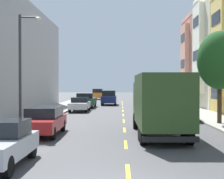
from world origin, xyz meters
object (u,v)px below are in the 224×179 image
(street_lamp, at_px, (23,63))
(parked_pickup_sky, at_px, (162,102))
(delivery_box_truck, at_px, (159,101))
(street_tree_second, at_px, (220,60))
(parked_hatchback_silver, at_px, (0,143))
(parked_wagon_red, at_px, (44,120))
(parked_sedan_champagne, at_px, (149,97))
(parked_suv_orange, at_px, (98,94))
(moving_navy_sedan, at_px, (109,98))
(parked_suv_teal, at_px, (179,107))
(parked_pickup_forest, at_px, (86,101))
(parked_sedan_white, at_px, (80,104))

(street_lamp, bearing_deg, parked_pickup_sky, 60.09)
(street_lamp, height_order, delivery_box_truck, street_lamp)
(street_tree_second, relative_size, parked_hatchback_silver, 1.54)
(delivery_box_truck, relative_size, parked_wagon_red, 1.65)
(street_tree_second, distance_m, parked_sedan_champagne, 32.93)
(delivery_box_truck, relative_size, parked_suv_orange, 1.61)
(parked_hatchback_silver, distance_m, moving_navy_sedan, 34.44)
(parked_suv_teal, bearing_deg, parked_pickup_sky, 90.08)
(parked_hatchback_silver, relative_size, moving_navy_sedan, 0.84)
(parked_suv_teal, xyz_separation_m, parked_pickup_sky, (-0.01, 10.88, -0.16))
(street_tree_second, bearing_deg, street_lamp, -165.07)
(street_lamp, relative_size, parked_suv_teal, 1.37)
(street_lamp, xyz_separation_m, parked_pickup_forest, (1.64, 20.33, -3.18))
(street_lamp, bearing_deg, delivery_box_truck, -13.21)
(delivery_box_truck, bearing_deg, moving_navy_sedan, 97.41)
(street_lamp, xyz_separation_m, parked_suv_orange, (1.51, 43.29, -3.02))
(street_tree_second, xyz_separation_m, parked_hatchback_silver, (-10.69, -11.76, -3.59))
(parked_wagon_red, bearing_deg, parked_suv_teal, 43.77)
(delivery_box_truck, relative_size, parked_pickup_sky, 1.46)
(street_lamp, height_order, parked_suv_teal, street_lamp)
(parked_hatchback_silver, bearing_deg, street_tree_second, 47.71)
(street_lamp, distance_m, parked_pickup_forest, 20.64)
(parked_suv_orange, height_order, parked_sedan_white, parked_suv_orange)
(parked_suv_orange, distance_m, parked_pickup_sky, 26.88)
(parked_sedan_champagne, bearing_deg, parked_suv_teal, -90.11)
(parked_pickup_forest, xyz_separation_m, parked_hatchback_silver, (0.02, -28.79, -0.07))
(delivery_box_truck, height_order, moving_navy_sedan, delivery_box_truck)
(parked_wagon_red, height_order, parked_sedan_champagne, parked_wagon_red)
(parked_suv_teal, bearing_deg, delivery_box_truck, -106.15)
(parked_sedan_white, bearing_deg, parked_pickup_forest, 89.39)
(street_tree_second, relative_size, street_lamp, 0.93)
(parked_pickup_forest, bearing_deg, parked_sedan_white, -90.61)
(parked_wagon_red, xyz_separation_m, moving_navy_sedan, (2.60, 27.27, 0.18))
(delivery_box_truck, relative_size, parked_sedan_champagne, 1.73)
(parked_pickup_sky, distance_m, moving_navy_sedan, 10.08)
(parked_suv_orange, relative_size, parked_sedan_white, 1.08)
(parked_wagon_red, bearing_deg, parked_pickup_forest, 89.77)
(parked_pickup_sky, bearing_deg, parked_sedan_white, -160.08)
(parked_suv_orange, distance_m, parked_sedan_white, 28.56)
(parked_wagon_red, bearing_deg, parked_pickup_sky, 65.60)
(parked_pickup_forest, relative_size, parked_pickup_sky, 1.00)
(parked_pickup_forest, bearing_deg, parked_pickup_sky, -15.74)
(street_lamp, distance_m, parked_sedan_champagne, 37.57)
(parked_sedan_champagne, xyz_separation_m, parked_suv_teal, (-0.06, -28.96, 0.24))
(street_lamp, bearing_deg, parked_sedan_champagne, 73.93)
(parked_suv_orange, bearing_deg, street_lamp, -92.00)
(street_lamp, relative_size, parked_pickup_sky, 1.25)
(parked_suv_orange, xyz_separation_m, moving_navy_sedan, (2.64, -17.41, 0.00))
(parked_sedan_champagne, distance_m, parked_sedan_white, 22.98)
(delivery_box_truck, xyz_separation_m, parked_pickup_sky, (2.54, 19.71, -1.03))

